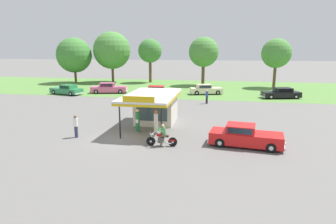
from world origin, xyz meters
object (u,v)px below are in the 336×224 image
at_px(bystander_chatting_near_pumps, 76,126).
at_px(featured_classic_sedan, 245,136).
at_px(bystander_leaning_by_kiosk, 207,96).
at_px(gas_pump_offside, 156,123).
at_px(parked_car_second_row_spare, 155,92).
at_px(parked_car_back_row_far_left, 67,90).
at_px(motorcycle_with_rider, 162,137).
at_px(parked_car_back_row_centre_left, 281,93).
at_px(parked_car_back_row_right, 109,88).
at_px(gas_pump_nearside, 138,122).
at_px(parked_car_back_row_left, 206,90).

bearing_deg(bystander_chatting_near_pumps, featured_classic_sedan, 1.18).
height_order(bystander_chatting_near_pumps, bystander_leaning_by_kiosk, bystander_chatting_near_pumps).
distance_m(gas_pump_offside, bystander_chatting_near_pumps, 6.19).
xyz_separation_m(featured_classic_sedan, parked_car_second_row_spare, (-10.81, 19.16, 0.04)).
xyz_separation_m(parked_car_back_row_far_left, bystander_leaning_by_kiosk, (20.88, -3.61, 0.26)).
height_order(featured_classic_sedan, bystander_leaning_by_kiosk, bystander_leaning_by_kiosk).
bearing_deg(motorcycle_with_rider, parked_car_second_row_spare, 104.19).
bearing_deg(parked_car_back_row_centre_left, gas_pump_offside, -123.97).
bearing_deg(gas_pump_offside, parked_car_back_row_right, 120.98).
bearing_deg(motorcycle_with_rider, gas_pump_nearside, 131.64).
xyz_separation_m(motorcycle_with_rider, bystander_leaning_by_kiosk, (2.23, 16.76, 0.27)).
relative_size(gas_pump_offside, parked_car_second_row_spare, 0.35).
bearing_deg(bystander_leaning_by_kiosk, parked_car_second_row_spare, 154.78).
height_order(parked_car_back_row_centre_left, parked_car_back_row_left, parked_car_back_row_left).
height_order(gas_pump_nearside, parked_car_back_row_centre_left, gas_pump_nearside).
bearing_deg(parked_car_second_row_spare, parked_car_back_row_centre_left, 7.91).
height_order(parked_car_back_row_right, parked_car_back_row_left, parked_car_back_row_right).
height_order(gas_pump_offside, parked_car_back_row_right, gas_pump_offside).
relative_size(gas_pump_nearside, bystander_leaning_by_kiosk, 1.11).
bearing_deg(featured_classic_sedan, gas_pump_nearside, 166.98).
bearing_deg(featured_classic_sedan, parked_car_second_row_spare, 119.43).
distance_m(parked_car_back_row_right, bystander_leaning_by_kiosk, 16.42).
distance_m(gas_pump_nearside, parked_car_second_row_spare, 17.40).
xyz_separation_m(gas_pump_offside, parked_car_second_row_spare, (-3.98, 17.23, -0.13)).
distance_m(gas_pump_nearside, bystander_chatting_near_pumps, 4.80).
bearing_deg(parked_car_second_row_spare, bystander_leaning_by_kiosk, -25.22).
bearing_deg(bystander_leaning_by_kiosk, gas_pump_offside, -103.70).
distance_m(motorcycle_with_rider, parked_car_second_row_spare, 20.85).
bearing_deg(gas_pump_nearside, parked_car_back_row_left, 78.54).
distance_m(gas_pump_nearside, motorcycle_with_rider, 4.00).
distance_m(parked_car_back_row_left, parked_car_back_row_far_left, 20.70).
distance_m(parked_car_back_row_right, bystander_chatting_near_pumps, 22.85).
relative_size(gas_pump_offside, motorcycle_with_rider, 0.87).
xyz_separation_m(motorcycle_with_rider, parked_car_back_row_far_left, (-18.66, 20.37, 0.02)).
bearing_deg(parked_car_back_row_right, featured_classic_sedan, -49.27).
relative_size(featured_classic_sedan, bystander_chatting_near_pumps, 3.03).
bearing_deg(gas_pump_offside, parked_car_second_row_spare, 103.01).
height_order(featured_classic_sedan, bystander_chatting_near_pumps, bystander_chatting_near_pumps).
bearing_deg(bystander_chatting_near_pumps, parked_car_back_row_left, 69.93).
relative_size(parked_car_back_row_left, bystander_leaning_by_kiosk, 2.94).
xyz_separation_m(featured_classic_sedan, parked_car_back_row_centre_left, (6.38, 21.55, -0.03)).
bearing_deg(parked_car_back_row_right, parked_car_back_row_far_left, -156.49).
height_order(parked_car_back_row_centre_left, parked_car_second_row_spare, parked_car_second_row_spare).
xyz_separation_m(parked_car_back_row_right, parked_car_back_row_far_left, (-5.62, -2.44, -0.04)).
bearing_deg(gas_pump_offside, bystander_chatting_near_pumps, -159.28).
height_order(parked_car_second_row_spare, parked_car_back_row_far_left, parked_car_second_row_spare).
xyz_separation_m(gas_pump_nearside, motorcycle_with_rider, (2.65, -2.99, -0.23)).
xyz_separation_m(gas_pump_nearside, bystander_leaning_by_kiosk, (4.88, 13.77, 0.04)).
bearing_deg(parked_car_back_row_left, bystander_chatting_near_pumps, -110.07).
xyz_separation_m(gas_pump_offside, bystander_leaning_by_kiosk, (3.36, 13.77, 0.06)).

